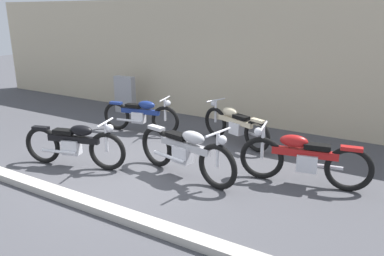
{
  "coord_description": "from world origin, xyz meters",
  "views": [
    {
      "loc": [
        4.13,
        -4.96,
        2.83
      ],
      "look_at": [
        0.4,
        1.36,
        0.55
      ],
      "focal_mm": 35.1,
      "sensor_mm": 36.0,
      "label": 1
    }
  ],
  "objects_px": {
    "motorcycle_black": "(75,144)",
    "motorcycle_blue": "(141,115)",
    "helmet": "(304,150)",
    "motorcycle_silver": "(186,151)",
    "motorcycle_cream": "(235,125)",
    "stone_marker": "(125,95)",
    "motorcycle_red": "(303,158)"
  },
  "relations": [
    {
      "from": "stone_marker",
      "to": "motorcycle_blue",
      "type": "xyz_separation_m",
      "value": [
        1.57,
        -1.27,
        -0.1
      ]
    },
    {
      "from": "motorcycle_cream",
      "to": "stone_marker",
      "type": "bearing_deg",
      "value": 8.43
    },
    {
      "from": "motorcycle_silver",
      "to": "motorcycle_cream",
      "type": "bearing_deg",
      "value": 101.31
    },
    {
      "from": "helmet",
      "to": "motorcycle_black",
      "type": "bearing_deg",
      "value": -142.87
    },
    {
      "from": "stone_marker",
      "to": "motorcycle_black",
      "type": "bearing_deg",
      "value": -63.16
    },
    {
      "from": "helmet",
      "to": "motorcycle_black",
      "type": "height_order",
      "value": "motorcycle_black"
    },
    {
      "from": "motorcycle_silver",
      "to": "helmet",
      "type": "bearing_deg",
      "value": 64.04
    },
    {
      "from": "helmet",
      "to": "motorcycle_blue",
      "type": "height_order",
      "value": "motorcycle_blue"
    },
    {
      "from": "stone_marker",
      "to": "motorcycle_blue",
      "type": "relative_size",
      "value": 0.53
    },
    {
      "from": "helmet",
      "to": "motorcycle_red",
      "type": "xyz_separation_m",
      "value": [
        0.29,
        -1.32,
        0.33
      ]
    },
    {
      "from": "helmet",
      "to": "motorcycle_silver",
      "type": "height_order",
      "value": "motorcycle_silver"
    },
    {
      "from": "stone_marker",
      "to": "motorcycle_red",
      "type": "height_order",
      "value": "stone_marker"
    },
    {
      "from": "motorcycle_black",
      "to": "helmet",
      "type": "bearing_deg",
      "value": 21.08
    },
    {
      "from": "motorcycle_cream",
      "to": "motorcycle_silver",
      "type": "xyz_separation_m",
      "value": [
        0.0,
        -2.08,
        0.05
      ]
    },
    {
      "from": "motorcycle_cream",
      "to": "motorcycle_silver",
      "type": "distance_m",
      "value": 2.08
    },
    {
      "from": "motorcycle_black",
      "to": "motorcycle_silver",
      "type": "xyz_separation_m",
      "value": [
        2.04,
        0.66,
        0.03
      ]
    },
    {
      "from": "motorcycle_black",
      "to": "motorcycle_blue",
      "type": "xyz_separation_m",
      "value": [
        -0.25,
        2.33,
        -0.02
      ]
    },
    {
      "from": "stone_marker",
      "to": "motorcycle_silver",
      "type": "bearing_deg",
      "value": -37.2
    },
    {
      "from": "stone_marker",
      "to": "motorcycle_red",
      "type": "xyz_separation_m",
      "value": [
        5.72,
        -2.18,
        -0.06
      ]
    },
    {
      "from": "motorcycle_silver",
      "to": "motorcycle_red",
      "type": "bearing_deg",
      "value": 33.15
    },
    {
      "from": "motorcycle_silver",
      "to": "motorcycle_blue",
      "type": "bearing_deg",
      "value": 155.26
    },
    {
      "from": "motorcycle_silver",
      "to": "motorcycle_black",
      "type": "bearing_deg",
      "value": -150.78
    },
    {
      "from": "motorcycle_silver",
      "to": "motorcycle_blue",
      "type": "height_order",
      "value": "motorcycle_silver"
    },
    {
      "from": "stone_marker",
      "to": "motorcycle_cream",
      "type": "relative_size",
      "value": 0.56
    },
    {
      "from": "motorcycle_black",
      "to": "motorcycle_silver",
      "type": "relative_size",
      "value": 0.92
    },
    {
      "from": "stone_marker",
      "to": "motorcycle_red",
      "type": "relative_size",
      "value": 0.49
    },
    {
      "from": "stone_marker",
      "to": "motorcycle_blue",
      "type": "distance_m",
      "value": 2.02
    },
    {
      "from": "motorcycle_black",
      "to": "motorcycle_silver",
      "type": "distance_m",
      "value": 2.15
    },
    {
      "from": "stone_marker",
      "to": "helmet",
      "type": "xyz_separation_m",
      "value": [
        5.43,
        -0.86,
        -0.39
      ]
    },
    {
      "from": "motorcycle_red",
      "to": "motorcycle_silver",
      "type": "height_order",
      "value": "motorcycle_silver"
    },
    {
      "from": "stone_marker",
      "to": "motorcycle_silver",
      "type": "xyz_separation_m",
      "value": [
        3.86,
        -2.93,
        -0.05
      ]
    },
    {
      "from": "motorcycle_cream",
      "to": "motorcycle_blue",
      "type": "distance_m",
      "value": 2.33
    }
  ]
}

